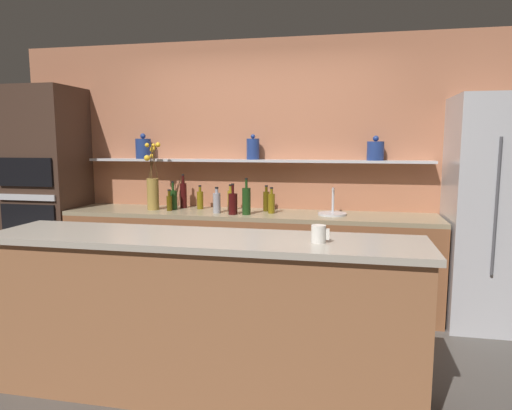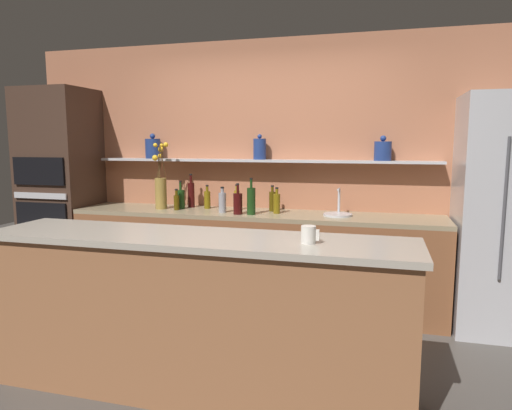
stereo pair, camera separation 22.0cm
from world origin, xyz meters
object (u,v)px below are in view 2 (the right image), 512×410
(sink_fixture, at_px, (338,213))
(coffee_mug, at_px, (309,235))
(bottle_oil_1, at_px, (207,199))
(bottle_oil_8, at_px, (277,203))
(flower_vase, at_px, (161,187))
(bottle_oil_6, at_px, (177,202))
(bottle_wine_5, at_px, (251,201))
(bottle_oil_7, at_px, (237,199))
(bottle_wine_2, at_px, (191,194))
(bottle_wine_3, at_px, (238,203))
(oven_tower, at_px, (61,190))
(bottle_spirit_0, at_px, (222,202))
(bottle_oil_4, at_px, (272,201))
(bottle_wine_9, at_px, (181,199))

(sink_fixture, relative_size, coffee_mug, 2.54)
(bottle_oil_1, bearing_deg, bottle_oil_8, -9.92)
(flower_vase, xyz_separation_m, bottle_oil_6, (0.19, -0.04, -0.14))
(sink_fixture, relative_size, bottle_oil_8, 1.06)
(flower_vase, bearing_deg, bottle_wine_5, -6.88)
(bottle_oil_7, bearing_deg, bottle_oil_1, 176.31)
(bottle_wine_2, bearing_deg, bottle_oil_1, -11.54)
(flower_vase, distance_m, bottle_oil_1, 0.48)
(bottle_wine_5, height_order, coffee_mug, bottle_wine_5)
(sink_fixture, xyz_separation_m, bottle_oil_7, (-1.00, 0.09, 0.08))
(bottle_wine_2, distance_m, bottle_oil_8, 0.96)
(bottle_wine_3, bearing_deg, bottle_oil_7, 109.79)
(oven_tower, relative_size, bottle_oil_1, 8.92)
(bottle_spirit_0, bearing_deg, bottle_oil_1, 137.81)
(bottle_oil_4, height_order, bottle_oil_7, bottle_oil_7)
(oven_tower, bearing_deg, coffee_mug, -29.27)
(bottle_wine_5, bearing_deg, bottle_wine_3, -171.96)
(bottle_oil_7, bearing_deg, bottle_oil_6, -164.91)
(bottle_wine_3, bearing_deg, bottle_wine_9, 163.80)
(bottle_oil_1, relative_size, bottle_wine_9, 0.85)
(bottle_oil_1, distance_m, bottle_oil_6, 0.31)
(bottle_oil_7, bearing_deg, sink_fixture, -5.22)
(flower_vase, relative_size, bottle_oil_1, 2.77)
(bottle_oil_4, bearing_deg, flower_vase, -173.26)
(bottle_wine_9, xyz_separation_m, coffee_mug, (1.57, -1.70, 0.05))
(bottle_oil_7, height_order, bottle_wine_9, bottle_wine_9)
(oven_tower, height_order, bottle_wine_9, oven_tower)
(bottle_wine_2, bearing_deg, bottle_spirit_0, -30.67)
(flower_vase, relative_size, bottle_oil_7, 2.60)
(bottle_oil_1, distance_m, bottle_oil_8, 0.77)
(flower_vase, distance_m, bottle_spirit_0, 0.70)
(bottle_oil_7, bearing_deg, flower_vase, -171.16)
(bottle_wine_2, distance_m, bottle_wine_3, 0.69)
(bottle_wine_3, bearing_deg, flower_vase, 170.98)
(bottle_oil_4, distance_m, bottle_oil_6, 0.95)
(bottle_oil_4, distance_m, bottle_wine_9, 0.94)
(bottle_oil_1, bearing_deg, bottle_spirit_0, -42.19)
(bottle_spirit_0, relative_size, bottle_oil_6, 1.18)
(bottle_oil_4, distance_m, bottle_oil_8, 0.14)
(sink_fixture, distance_m, bottle_oil_1, 1.33)
(bottle_oil_8, bearing_deg, bottle_wine_9, 177.17)
(bottle_oil_1, distance_m, bottle_wine_9, 0.27)
(oven_tower, relative_size, bottle_oil_4, 8.44)
(bottle_spirit_0, distance_m, bottle_oil_1, 0.32)
(bottle_spirit_0, height_order, bottle_wine_3, bottle_wine_3)
(bottle_wine_3, height_order, bottle_oil_8, bottle_wine_3)
(sink_fixture, xyz_separation_m, bottle_wine_2, (-1.52, 0.15, 0.11))
(bottle_wine_2, xyz_separation_m, bottle_wine_5, (0.73, -0.30, -0.00))
(sink_fixture, distance_m, bottle_oil_4, 0.66)
(bottle_wine_3, relative_size, bottle_oil_7, 1.13)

